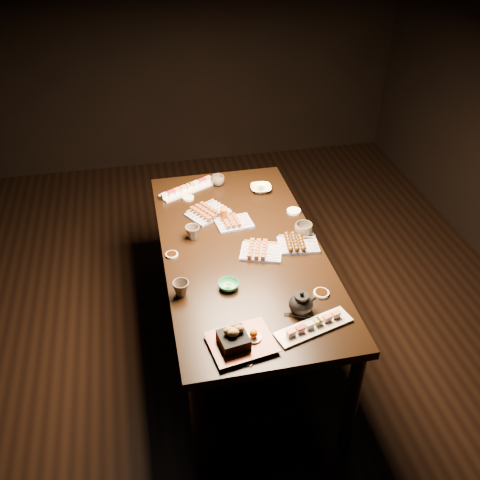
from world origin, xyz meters
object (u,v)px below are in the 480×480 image
Objects in this scene: tempura_tray at (242,337)px; dining_table at (242,297)px; yakitori_plate_left at (208,210)px; teacup_near_left at (181,288)px; sushi_platter_near at (314,325)px; teapot at (301,302)px; edamame_bowl_cream at (261,189)px; sushi_platter_far at (187,188)px; condiment_bottle at (224,214)px; teacup_mid_right at (304,230)px; teacup_far_left at (192,232)px; yakitori_plate_right at (261,249)px; yakitori_plate_center at (234,220)px; teacup_far_right at (218,180)px; edamame_bowl_green at (229,285)px.

dining_table is at bearing 68.47° from tempura_tray.
tempura_tray is (-0.16, -0.73, 0.43)m from dining_table.
teacup_near_left is (-0.25, -0.71, 0.01)m from yakitori_plate_left.
teacup_near_left is at bearing 131.45° from sushi_platter_near.
teacup_near_left is 0.61m from teapot.
dining_table is at bearing -113.38° from edamame_bowl_cream.
sushi_platter_far is at bearing 83.46° from tempura_tray.
teacup_mid_right is at bearing -28.84° from condiment_bottle.
condiment_bottle reaches higher than teacup_far_left.
sushi_platter_near is at bearing -61.35° from yakitori_plate_right.
condiment_bottle is at bearing 143.70° from yakitori_plate_center.
yakitori_plate_center is (0.23, -0.45, 0.00)m from sushi_platter_far.
sushi_platter_near is 0.36m from tempura_tray.
tempura_tray is 1.01m from condiment_bottle.
tempura_tray is (0.07, -1.43, 0.03)m from sushi_platter_far.
yakitori_plate_left is at bearing -109.64° from teacup_far_right.
teacup_mid_right is (0.18, 0.73, 0.02)m from sushi_platter_near.
teacup_far_right is 0.68× the size of condiment_bottle.
yakitori_plate_center is 1.54× the size of edamame_bowl_cream.
teacup_far_right is at bearing 161.92° from sushi_platter_far.
tempura_tray is 3.39× the size of teacup_far_right.
dining_table is 8.36× the size of yakitori_plate_center.
sushi_platter_near is 1.60× the size of yakitori_plate_left.
edamame_bowl_green is at bearing -98.12° from condiment_bottle.
condiment_bottle is (0.09, 0.60, 0.05)m from edamame_bowl_green.
edamame_bowl_green is 1.00m from edamame_bowl_cream.
condiment_bottle reaches higher than yakitori_plate_left.
condiment_bottle is (0.21, 0.12, 0.02)m from teacup_far_left.
teacup_far_right is at bearing 88.17° from teapot.
condiment_bottle is (-0.23, 0.85, 0.00)m from teapot.
dining_table is 0.58m from yakitori_plate_left.
sushi_platter_near is 1.13m from yakitori_plate_left.
teacup_near_left is (-0.59, 0.37, 0.02)m from sushi_platter_near.
yakitori_plate_left is 1.72× the size of teapot.
yakitori_plate_right is 2.70× the size of teacup_near_left.
yakitori_plate_right is at bearing -157.99° from teacup_mid_right.
yakitori_plate_right is 0.34m from edamame_bowl_green.
condiment_bottle reaches higher than edamame_bowl_cream.
teacup_mid_right is at bearing 60.06° from sushi_platter_near.
tempura_tray is 2.32× the size of condiment_bottle.
yakitori_plate_right reaches higher than edamame_bowl_cream.
sushi_platter_far is 3.01× the size of condiment_bottle.
teacup_mid_right is 1.26× the size of teacup_far_left.
yakitori_plate_center is 0.93× the size of yakitori_plate_right.
teacup_near_left is at bearing -109.60° from teacup_far_right.
sushi_platter_far is 0.51m from yakitori_plate_center.
teacup_far_right reaches higher than sushi_platter_near.
sushi_platter_far is 1.43m from tempura_tray.
teacup_far_right reaches higher than yakitori_plate_center.
yakitori_plate_right is 0.42m from teacup_far_left.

